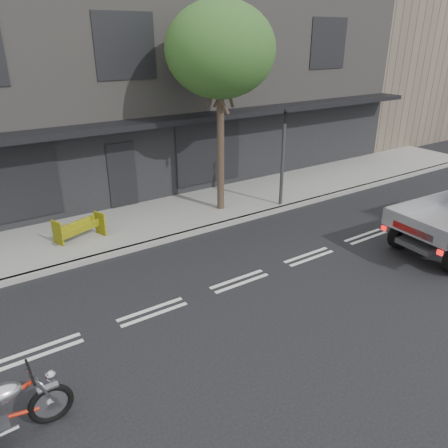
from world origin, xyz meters
TOP-DOWN VIEW (x-y plane):
  - ground at (0.00, 0.00)m, footprint 80.00×80.00m
  - sidewalk at (0.00, 4.70)m, footprint 32.00×3.20m
  - kerb at (0.00, 3.10)m, footprint 32.00×0.20m
  - building_main at (0.00, 11.30)m, footprint 26.00×10.00m
  - building_neighbour at (20.00, 11.30)m, footprint 14.00×10.00m
  - street_tree at (2.20, 4.20)m, footprint 3.40×3.40m
  - traffic_light_pole at (4.20, 3.35)m, footprint 0.12×0.12m
  - construction_barrier at (-2.65, 4.18)m, footprint 1.44×0.98m

SIDE VIEW (x-z plane):
  - ground at x=0.00m, z-range 0.00..0.00m
  - sidewalk at x=0.00m, z-range 0.00..0.15m
  - kerb at x=0.00m, z-range 0.00..0.15m
  - construction_barrier at x=-2.65m, z-range 0.15..0.90m
  - traffic_light_pole at x=4.20m, z-range -0.10..3.40m
  - building_main at x=0.00m, z-range 0.00..8.00m
  - building_neighbour at x=20.00m, z-range 0.00..10.00m
  - street_tree at x=2.20m, z-range 1.90..8.65m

